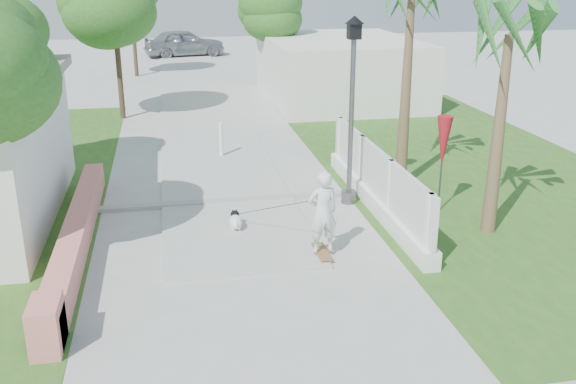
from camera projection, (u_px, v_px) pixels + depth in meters
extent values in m
plane|color=#B7B7B2|center=(267.00, 334.00, 10.11)|extent=(90.00, 90.00, 0.00)
cube|color=#B7B7B2|center=(197.00, 95.00, 28.62)|extent=(3.20, 36.00, 0.06)
cube|color=#999993|center=(228.00, 201.00, 15.65)|extent=(6.50, 0.25, 0.10)
cube|color=#295B1C|center=(460.00, 164.00, 18.76)|extent=(8.00, 20.00, 0.01)
cube|color=#D7786E|center=(77.00, 234.00, 13.14)|extent=(0.45, 8.00, 0.60)
cube|color=#D7786E|center=(47.00, 326.00, 9.58)|extent=(0.45, 0.80, 0.80)
cube|color=white|center=(375.00, 200.00, 15.28)|extent=(0.35, 7.00, 0.40)
cube|color=white|center=(376.00, 170.00, 15.03)|extent=(0.10, 7.00, 1.10)
cube|color=white|center=(429.00, 231.00, 12.13)|extent=(0.14, 0.14, 1.50)
cube|color=white|center=(390.00, 192.00, 14.17)|extent=(0.14, 0.14, 1.50)
cube|color=white|center=(361.00, 164.00, 16.21)|extent=(0.14, 0.14, 1.50)
cube|color=white|center=(340.00, 144.00, 18.06)|extent=(0.14, 0.14, 1.50)
cube|color=silver|center=(339.00, 69.00, 27.41)|extent=(6.00, 8.00, 2.60)
cylinder|color=#59595E|center=(349.00, 197.00, 15.67)|extent=(0.36, 0.36, 0.30)
cylinder|color=#59595E|center=(351.00, 123.00, 15.05)|extent=(0.12, 0.12, 4.00)
cube|color=black|center=(354.00, 31.00, 14.35)|extent=(0.28, 0.28, 0.35)
cone|color=black|center=(355.00, 20.00, 14.27)|extent=(0.44, 0.44, 0.18)
cylinder|color=white|center=(221.00, 141.00, 19.24)|extent=(0.12, 0.12, 1.00)
sphere|color=white|center=(221.00, 125.00, 19.07)|extent=(0.14, 0.14, 0.14)
cylinder|color=#59595E|center=(441.00, 171.00, 14.79)|extent=(0.04, 0.04, 2.00)
cone|color=#AA1827|center=(443.00, 142.00, 14.56)|extent=(0.36, 0.36, 1.20)
cylinder|color=#4C3826|center=(3.00, 120.00, 16.43)|extent=(0.20, 0.20, 3.50)
cylinder|color=#4C3826|center=(119.00, 67.00, 23.76)|extent=(0.20, 0.20, 3.85)
ellipsoid|color=#265B1A|center=(115.00, 21.00, 23.21)|extent=(3.40, 3.40, 2.55)
ellipsoid|color=#265B1A|center=(119.00, 12.00, 22.94)|extent=(2.89, 2.89, 2.18)
ellipsoid|color=#265B1A|center=(108.00, 1.00, 23.13)|extent=(2.55, 2.55, 1.90)
cylinder|color=#4C3826|center=(267.00, 54.00, 28.62)|extent=(0.20, 0.20, 3.50)
ellipsoid|color=#265B1A|center=(267.00, 20.00, 28.12)|extent=(3.00, 3.00, 2.25)
ellipsoid|color=#265B1A|center=(272.00, 12.00, 27.85)|extent=(2.55, 2.55, 1.92)
ellipsoid|color=#265B1A|center=(261.00, 3.00, 28.03)|extent=(2.25, 2.25, 1.68)
cylinder|color=#4C3826|center=(134.00, 39.00, 33.05)|extent=(0.20, 0.20, 3.85)
ellipsoid|color=#265B1A|center=(131.00, 5.00, 32.50)|extent=(3.20, 3.20, 2.40)
cone|color=brown|center=(406.00, 95.00, 16.14)|extent=(0.32, 0.32, 4.80)
cone|color=brown|center=(498.00, 138.00, 13.33)|extent=(0.32, 0.32, 4.20)
cube|color=olive|center=(322.00, 252.00, 12.80)|extent=(0.35, 0.89, 0.02)
imported|color=silver|center=(323.00, 212.00, 12.51)|extent=(0.65, 0.47, 1.67)
cylinder|color=gray|center=(322.00, 261.00, 12.51)|extent=(0.03, 0.06, 0.06)
cylinder|color=gray|center=(329.00, 261.00, 12.54)|extent=(0.03, 0.06, 0.06)
cylinder|color=gray|center=(314.00, 248.00, 13.09)|extent=(0.03, 0.06, 0.06)
cylinder|color=gray|center=(322.00, 248.00, 13.12)|extent=(0.03, 0.06, 0.06)
ellipsoid|color=white|center=(236.00, 222.00, 13.93)|extent=(0.30, 0.48, 0.30)
sphere|color=black|center=(235.00, 214.00, 14.11)|extent=(0.19, 0.19, 0.19)
sphere|color=white|center=(234.00, 214.00, 14.20)|extent=(0.09, 0.09, 0.09)
cone|color=black|center=(233.00, 211.00, 14.07)|extent=(0.06, 0.06, 0.07)
cone|color=black|center=(237.00, 211.00, 14.08)|extent=(0.06, 0.06, 0.07)
cylinder|color=white|center=(232.00, 227.00, 14.07)|extent=(0.04, 0.04, 0.13)
cylinder|color=white|center=(239.00, 227.00, 14.09)|extent=(0.04, 0.04, 0.13)
cylinder|color=white|center=(233.00, 231.00, 13.86)|extent=(0.04, 0.04, 0.13)
cylinder|color=white|center=(239.00, 230.00, 13.88)|extent=(0.04, 0.04, 0.13)
cylinder|color=white|center=(236.00, 223.00, 13.69)|extent=(0.03, 0.11, 0.11)
imported|color=#989B9F|center=(184.00, 43.00, 40.73)|extent=(5.30, 2.91, 1.71)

